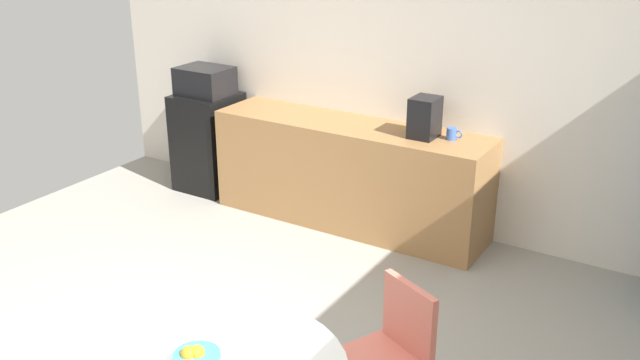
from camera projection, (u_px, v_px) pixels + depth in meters
The scene contains 8 objects.
wall_back at pixel (397, 72), 5.87m from camera, with size 6.00×0.10×2.60m, color silver.
counter_block at pixel (349, 174), 6.02m from camera, with size 2.41×0.60×0.90m, color #9E7042.
mini_fridge at pixel (209, 142), 6.78m from camera, with size 0.54×0.54×0.93m, color black.
microwave at pixel (205, 81), 6.55m from camera, with size 0.48×0.38×0.26m, color black.
chair_coral at pixel (394, 342), 3.61m from camera, with size 0.56×0.56×0.83m.
fruit_bowl at pixel (196, 360), 3.02m from camera, with size 0.21×0.21×0.11m.
mug_white at pixel (452, 134), 5.45m from camera, with size 0.13×0.08×0.09m.
coffee_maker at pixel (425, 117), 5.47m from camera, with size 0.20×0.24×0.32m, color black.
Camera 1 is at (2.49, -2.26, 2.64)m, focal length 39.53 mm.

